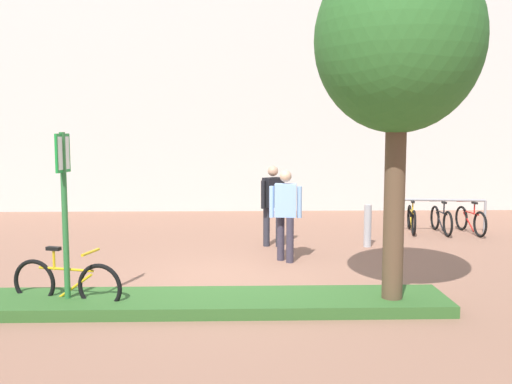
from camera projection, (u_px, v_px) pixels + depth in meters
ground_plane at (231, 279)px, 9.36m from camera, size 60.00×60.00×0.00m
building_facade at (235, 48)px, 17.44m from camera, size 28.00×1.20×10.00m
planter_strip at (195, 303)px, 7.82m from camera, size 7.00×1.10×0.16m
tree_sidewalk at (398, 43)px, 7.41m from camera, size 2.21×2.21×4.85m
parking_sign_post at (64, 195)px, 7.61m from camera, size 0.10×0.36×2.43m
bike_at_sign at (67, 283)px, 7.80m from camera, size 1.63×0.58×0.86m
bike_rack_cluster at (441, 219)px, 13.59m from camera, size 2.10×1.78×0.83m
bollard_steel at (368, 226)px, 11.95m from camera, size 0.16×0.16×0.90m
person_suited_navy at (273, 201)px, 11.95m from camera, size 0.51×0.43×1.72m
person_casual_tan at (285, 210)px, 10.55m from camera, size 0.61×0.34×1.72m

